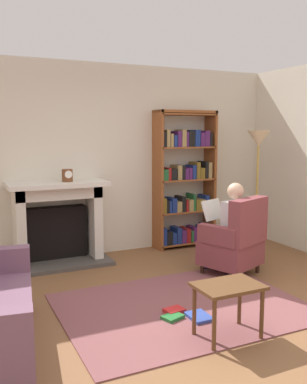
{
  "coord_description": "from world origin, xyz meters",
  "views": [
    {
      "loc": [
        -2.01,
        -3.26,
        1.74
      ],
      "look_at": [
        0.1,
        1.2,
        1.05
      ],
      "focal_mm": 39.79,
      "sensor_mm": 36.0,
      "label": 1
    }
  ],
  "objects_px": {
    "mantel_clock": "(67,175)",
    "armchair_reading": "(235,241)",
    "fireplace": "(58,220)",
    "floor_lamp": "(258,150)",
    "seated_reader": "(228,224)",
    "bookshelf": "(185,181)",
    "side_table": "(228,293)"
  },
  "relations": [
    {
      "from": "fireplace",
      "to": "bookshelf",
      "type": "xyz_separation_m",
      "value": [
        1.95,
        0.04,
        0.43
      ]
    },
    {
      "from": "bookshelf",
      "to": "armchair_reading",
      "type": "bearing_deg",
      "value": -93.71
    },
    {
      "from": "seated_reader",
      "to": "side_table",
      "type": "relative_size",
      "value": 2.04
    },
    {
      "from": "armchair_reading",
      "to": "floor_lamp",
      "type": "height_order",
      "value": "floor_lamp"
    },
    {
      "from": "bookshelf",
      "to": "floor_lamp",
      "type": "xyz_separation_m",
      "value": [
        0.7,
        -0.84,
        0.49
      ]
    },
    {
      "from": "armchair_reading",
      "to": "mantel_clock",
      "type": "bearing_deg",
      "value": -58.7
    },
    {
      "from": "mantel_clock",
      "to": "armchair_reading",
      "type": "height_order",
      "value": "mantel_clock"
    },
    {
      "from": "mantel_clock",
      "to": "side_table",
      "type": "relative_size",
      "value": 0.29
    },
    {
      "from": "mantel_clock",
      "to": "side_table",
      "type": "xyz_separation_m",
      "value": [
        0.7,
        -2.62,
        -0.79
      ]
    },
    {
      "from": "seated_reader",
      "to": "floor_lamp",
      "type": "xyz_separation_m",
      "value": [
        0.84,
        0.49,
        0.88
      ]
    },
    {
      "from": "floor_lamp",
      "to": "fireplace",
      "type": "bearing_deg",
      "value": 163.23
    },
    {
      "from": "seated_reader",
      "to": "floor_lamp",
      "type": "height_order",
      "value": "floor_lamp"
    },
    {
      "from": "fireplace",
      "to": "floor_lamp",
      "type": "distance_m",
      "value": 2.92
    },
    {
      "from": "mantel_clock",
      "to": "armchair_reading",
      "type": "xyz_separation_m",
      "value": [
        1.74,
        -1.3,
        -0.76
      ]
    },
    {
      "from": "fireplace",
      "to": "floor_lamp",
      "type": "height_order",
      "value": "floor_lamp"
    },
    {
      "from": "floor_lamp",
      "to": "side_table",
      "type": "bearing_deg",
      "value": -133.58
    },
    {
      "from": "bookshelf",
      "to": "seated_reader",
      "type": "bearing_deg",
      "value": -95.88
    },
    {
      "from": "mantel_clock",
      "to": "side_table",
      "type": "bearing_deg",
      "value": -75.01
    },
    {
      "from": "floor_lamp",
      "to": "seated_reader",
      "type": "bearing_deg",
      "value": -149.52
    },
    {
      "from": "bookshelf",
      "to": "armchair_reading",
      "type": "relative_size",
      "value": 2.13
    },
    {
      "from": "bookshelf",
      "to": "seated_reader",
      "type": "relative_size",
      "value": 1.81
    },
    {
      "from": "fireplace",
      "to": "bookshelf",
      "type": "bearing_deg",
      "value": 1.08
    },
    {
      "from": "seated_reader",
      "to": "bookshelf",
      "type": "bearing_deg",
      "value": -117.74
    },
    {
      "from": "mantel_clock",
      "to": "fireplace",
      "type": "bearing_deg",
      "value": 141.38
    },
    {
      "from": "side_table",
      "to": "floor_lamp",
      "type": "relative_size",
      "value": 0.32
    },
    {
      "from": "side_table",
      "to": "armchair_reading",
      "type": "bearing_deg",
      "value": 51.88
    },
    {
      "from": "mantel_clock",
      "to": "seated_reader",
      "type": "relative_size",
      "value": 0.14
    },
    {
      "from": "armchair_reading",
      "to": "floor_lamp",
      "type": "bearing_deg",
      "value": -164.67
    },
    {
      "from": "bookshelf",
      "to": "seated_reader",
      "type": "xyz_separation_m",
      "value": [
        -0.14,
        -1.33,
        -0.39
      ]
    },
    {
      "from": "seated_reader",
      "to": "armchair_reading",
      "type": "bearing_deg",
      "value": 90.0
    },
    {
      "from": "fireplace",
      "to": "floor_lamp",
      "type": "bearing_deg",
      "value": -16.77
    },
    {
      "from": "mantel_clock",
      "to": "seated_reader",
      "type": "bearing_deg",
      "value": -35.15
    }
  ]
}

